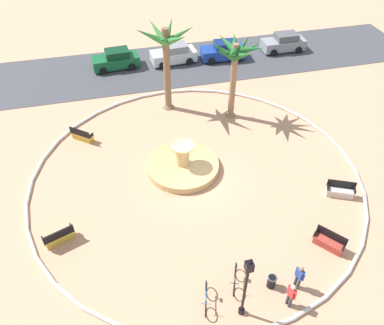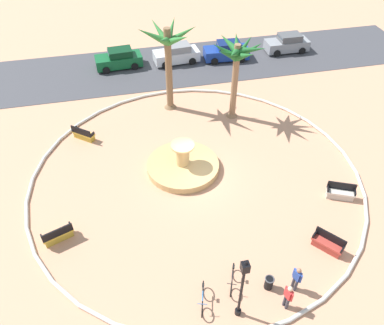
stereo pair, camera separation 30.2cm
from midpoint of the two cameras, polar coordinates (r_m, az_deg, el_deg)
ground_plane at (r=23.71m, az=0.95°, el=-2.17°), size 80.00×80.00×0.00m
plaza_curb at (r=23.64m, az=0.96°, el=-2.00°), size 20.17×20.17×0.20m
street_asphalt at (r=35.35m, az=-4.65°, el=14.02°), size 48.00×8.00×0.03m
fountain at (r=24.07m, az=-0.99°, el=-0.40°), size 4.52×4.52×1.96m
palm_tree_near_fountain at (r=27.45m, az=-3.24°, el=16.37°), size 4.19×4.04×6.47m
palm_tree_by_curb at (r=26.60m, az=7.04°, el=15.02°), size 3.53×3.65×5.88m
bench_east at (r=21.18m, az=19.86°, el=-11.35°), size 1.39×1.56×1.00m
bench_west at (r=27.34m, az=-15.48°, el=3.99°), size 1.56×1.40×1.00m
bench_north at (r=23.91m, az=21.49°, el=-4.26°), size 1.66×1.12×1.00m
bench_southeast at (r=21.42m, az=-18.88°, el=-10.20°), size 1.67×1.02×1.00m
lamppost at (r=16.52m, az=8.02°, el=-17.60°), size 0.32×0.32×4.04m
trash_bin at (r=19.11m, az=11.82°, el=-17.06°), size 0.46×0.46×0.73m
bicycle_red_frame at (r=18.94m, az=6.45°, el=-16.85°), size 0.73×1.61×0.94m
bicycle_by_lamppost at (r=18.36m, az=2.09°, el=-19.50°), size 0.61×1.67×0.94m
person_cyclist_helmet at (r=18.89m, az=15.73°, el=-16.18°), size 0.30×0.50×1.63m
person_cyclist_photo at (r=18.33m, az=14.54°, el=-18.65°), size 0.28×0.52×1.62m
parked_car_leftmost at (r=35.36m, az=-10.54°, el=14.86°), size 4.11×2.13×1.67m
parked_car_second at (r=35.67m, az=-2.03°, el=15.78°), size 4.12×2.15×1.67m
parked_car_third at (r=36.30m, az=5.41°, el=16.11°), size 4.10×2.11×1.67m
parked_car_rightmost at (r=38.70m, az=14.17°, el=16.76°), size 4.01×1.93×1.67m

